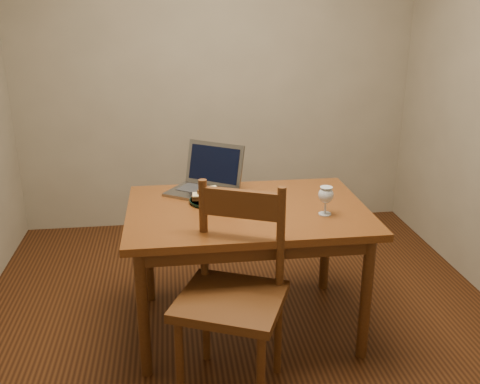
{
  "coord_description": "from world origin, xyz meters",
  "views": [
    {
      "loc": [
        -0.38,
        -2.71,
        1.79
      ],
      "look_at": [
        -0.01,
        0.07,
        0.8
      ],
      "focal_mm": 40.0,
      "sensor_mm": 36.0,
      "label": 1
    }
  ],
  "objects": [
    {
      "name": "floor",
      "position": [
        0.0,
        0.0,
        -0.01
      ],
      "size": [
        3.2,
        3.2,
        0.02
      ],
      "primitive_type": "cube",
      "color": "black",
      "rests_on": "ground"
    },
    {
      "name": "plate",
      "position": [
        -0.18,
        0.08,
        0.75
      ],
      "size": [
        0.22,
        0.22,
        0.02
      ],
      "primitive_type": "cylinder",
      "color": "black",
      "rests_on": "table"
    },
    {
      "name": "chair",
      "position": [
        -0.12,
        -0.53,
        0.55
      ],
      "size": [
        0.62,
        0.6,
        0.51
      ],
      "rotation": [
        0.0,
        0.0,
        -0.41
      ],
      "color": "#41210D",
      "rests_on": "floor"
    },
    {
      "name": "table",
      "position": [
        0.02,
        -0.03,
        0.65
      ],
      "size": [
        1.3,
        0.9,
        0.74
      ],
      "color": "#4C240C",
      "rests_on": "floor"
    },
    {
      "name": "laptop",
      "position": [
        -0.17,
        0.29,
        0.81
      ],
      "size": [
        0.5,
        0.49,
        0.27
      ],
      "rotation": [
        0.0,
        0.0,
        -0.59
      ],
      "color": "slate",
      "rests_on": "table"
    },
    {
      "name": "back_wall",
      "position": [
        0.0,
        1.61,
        1.3
      ],
      "size": [
        3.2,
        0.02,
        2.6
      ],
      "primitive_type": "cube",
      "color": "gray",
      "rests_on": "floor"
    },
    {
      "name": "sandwich_cheese",
      "position": [
        -0.22,
        0.09,
        0.78
      ],
      "size": [
        0.12,
        0.08,
        0.04
      ],
      "primitive_type": null,
      "rotation": [
        0.0,
        0.0,
        -0.09
      ],
      "color": "#381E0C",
      "rests_on": "plate"
    },
    {
      "name": "sandwich_top",
      "position": [
        -0.18,
        0.09,
        0.8
      ],
      "size": [
        0.13,
        0.1,
        0.04
      ],
      "primitive_type": null,
      "rotation": [
        0.0,
        0.0,
        0.3
      ],
      "color": "#381E0C",
      "rests_on": "plate"
    },
    {
      "name": "front_wall",
      "position": [
        0.0,
        -1.61,
        1.3
      ],
      "size": [
        3.2,
        0.02,
        2.6
      ],
      "primitive_type": "cube",
      "color": "gray",
      "rests_on": "floor"
    },
    {
      "name": "milk_glass",
      "position": [
        0.41,
        -0.18,
        0.82
      ],
      "size": [
        0.08,
        0.08,
        0.16
      ],
      "primitive_type": null,
      "color": "white",
      "rests_on": "table"
    },
    {
      "name": "sandwich_tomato",
      "position": [
        -0.14,
        0.07,
        0.78
      ],
      "size": [
        0.13,
        0.13,
        0.04
      ],
      "primitive_type": null,
      "rotation": [
        0.0,
        0.0,
        -0.74
      ],
      "color": "#381E0C",
      "rests_on": "plate"
    }
  ]
}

